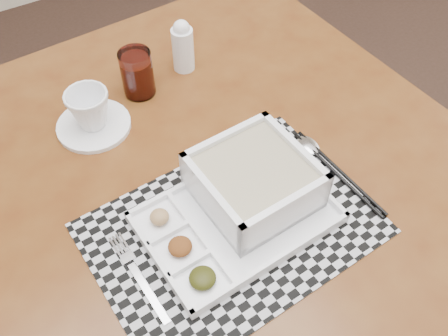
{
  "coord_description": "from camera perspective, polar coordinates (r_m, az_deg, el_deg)",
  "views": [
    {
      "loc": [
        -0.44,
        -0.12,
        1.53
      ],
      "look_at": [
        -0.17,
        0.33,
        0.88
      ],
      "focal_mm": 40.0,
      "sensor_mm": 36.0,
      "label": 1
    }
  ],
  "objects": [
    {
      "name": "creamer_bottle",
      "position": [
        1.13,
        -4.74,
        13.73
      ],
      "size": [
        0.05,
        0.05,
        0.12
      ],
      "color": "white",
      "rests_on": "dining_table"
    },
    {
      "name": "spoon",
      "position": [
        0.99,
        10.12,
        2.11
      ],
      "size": [
        0.04,
        0.18,
        0.01
      ],
      "color": "silver",
      "rests_on": "placemat"
    },
    {
      "name": "fork",
      "position": [
        0.83,
        -9.75,
        -11.91
      ],
      "size": [
        0.03,
        0.19,
        0.0
      ],
      "color": "silver",
      "rests_on": "placemat"
    },
    {
      "name": "dining_table",
      "position": [
        1.0,
        -2.78,
        -3.82
      ],
      "size": [
        1.12,
        1.12,
        0.8
      ],
      "color": "#4C230D",
      "rests_on": "ground"
    },
    {
      "name": "chopsticks",
      "position": [
        0.96,
        12.94,
        -0.49
      ],
      "size": [
        0.03,
        0.24,
        0.01
      ],
      "color": "black",
      "rests_on": "placemat"
    },
    {
      "name": "juice_glass",
      "position": [
        1.08,
        -9.86,
        10.46
      ],
      "size": [
        0.07,
        0.07,
        0.1
      ],
      "color": "white",
      "rests_on": "dining_table"
    },
    {
      "name": "serving_tray",
      "position": [
        0.87,
        2.78,
        -2.76
      ],
      "size": [
        0.33,
        0.24,
        0.09
      ],
      "color": "white",
      "rests_on": "placemat"
    },
    {
      "name": "placemat",
      "position": [
        0.87,
        0.95,
        -6.9
      ],
      "size": [
        0.49,
        0.36,
        0.0
      ],
      "primitive_type": "cube",
      "rotation": [
        0.0,
        0.0,
        0.06
      ],
      "color": "#ACACB4",
      "rests_on": "dining_table"
    },
    {
      "name": "saucer",
      "position": [
        1.05,
        -14.64,
        4.74
      ],
      "size": [
        0.15,
        0.15,
        0.01
      ],
      "primitive_type": "cylinder",
      "color": "white",
      "rests_on": "dining_table"
    },
    {
      "name": "cup",
      "position": [
        1.02,
        -15.14,
        6.5
      ],
      "size": [
        0.11,
        0.11,
        0.08
      ],
      "primitive_type": "imported",
      "rotation": [
        0.0,
        0.0,
        -0.34
      ],
      "color": "white",
      "rests_on": "saucer"
    }
  ]
}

